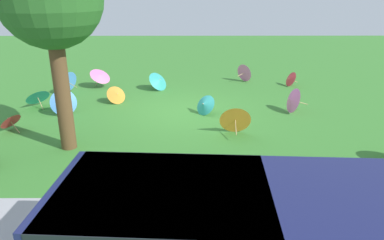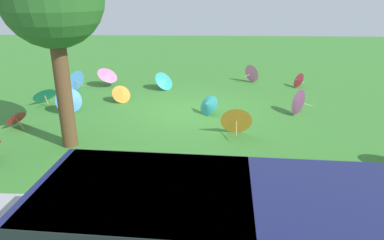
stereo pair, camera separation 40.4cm
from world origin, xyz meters
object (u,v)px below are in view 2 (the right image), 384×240
object	(u,v)px
parasol_pink_0	(296,102)
parasol_blue_0	(69,101)
parasol_pink_1	(108,74)
parasol_red_0	(298,80)
parasol_teal_0	(44,94)
parasol_orange_0	(122,94)
parasol_teal_2	(165,80)
parasol_teal_1	(208,105)
parasol_pink_4	(253,73)
parasol_red_2	(15,117)
parasol_orange_1	(236,119)
van_dark	(206,232)
parasol_blue_3	(74,80)

from	to	relation	value
parasol_pink_0	parasol_blue_0	bearing A→B (deg)	1.69
parasol_pink_1	parasol_red_0	distance (m)	7.73
parasol_red_0	parasol_teal_0	xyz separation A→B (m)	(9.26, 2.77, 0.09)
parasol_pink_1	parasol_blue_0	distance (m)	3.38
parasol_orange_0	parasol_teal_2	distance (m)	2.21
parasol_teal_1	parasol_teal_2	xyz separation A→B (m)	(1.68, -2.97, 0.04)
parasol_pink_1	parasol_pink_4	bearing A→B (deg)	-170.29
parasol_blue_0	parasol_red_2	xyz separation A→B (m)	(1.08, 1.38, -0.08)
parasol_blue_0	parasol_orange_1	xyz separation A→B (m)	(-5.23, 1.56, 0.02)
parasol_teal_1	parasol_red_2	distance (m)	5.70
parasol_pink_1	parasol_red_2	bearing A→B (deg)	72.90
parasol_pink_0	parasol_blue_0	distance (m)	7.27
parasol_red_0	parasol_red_2	distance (m)	10.41
parasol_pink_1	parasol_orange_1	size ratio (longest dim) A/B	1.25
parasol_pink_0	parasol_blue_0	size ratio (longest dim) A/B	0.93
parasol_pink_0	parasol_teal_0	xyz separation A→B (m)	(8.42, -0.55, -0.01)
parasol_orange_0	parasol_teal_0	xyz separation A→B (m)	(2.58, 0.47, 0.08)
parasol_pink_0	parasol_orange_0	bearing A→B (deg)	-9.96
parasol_pink_4	parasol_teal_0	bearing A→B (deg)	25.60
parasol_pink_4	parasol_red_0	bearing A→B (deg)	153.75
parasol_pink_0	parasol_teal_2	size ratio (longest dim) A/B	0.83
parasol_orange_0	parasol_pink_4	xyz separation A→B (m)	(-4.96, -3.14, 0.07)
van_dark	parasol_teal_0	size ratio (longest dim) A/B	4.55
parasol_orange_1	parasol_teal_2	xyz separation A→B (m)	(2.47, -4.56, -0.06)
parasol_orange_1	parasol_pink_4	size ratio (longest dim) A/B	1.15
parasol_red_0	parasol_pink_4	xyz separation A→B (m)	(1.72, -0.85, 0.08)
parasol_teal_1	parasol_blue_3	xyz separation A→B (m)	(5.20, -2.57, 0.10)
parasol_orange_0	parasol_red_2	world-z (taller)	parasol_orange_0
parasol_pink_1	parasol_pink_4	world-z (taller)	parasol_pink_1
parasol_blue_0	parasol_teal_1	world-z (taller)	parasol_blue_0
parasol_orange_1	parasol_red_0	bearing A→B (deg)	-119.40
parasol_pink_0	parasol_blue_3	xyz separation A→B (m)	(8.02, -2.39, 0.02)
parasol_blue_3	parasol_teal_2	distance (m)	3.54
parasol_red_0	parasol_teal_0	bearing A→B (deg)	16.64
parasol_teal_2	parasol_pink_4	bearing A→B (deg)	-159.07
parasol_orange_0	parasol_teal_2	bearing A→B (deg)	-127.30
parasol_pink_0	parasol_orange_1	xyz separation A→B (m)	(2.03, 1.78, 0.02)
parasol_pink_1	parasol_red_0	bearing A→B (deg)	-178.65
parasol_teal_0	parasol_red_2	size ratio (longest dim) A/B	1.35
parasol_pink_1	parasol_red_2	size ratio (longest dim) A/B	1.44
parasol_blue_0	parasol_pink_1	bearing A→B (deg)	-96.43
parasol_pink_4	parasol_teal_2	size ratio (longest dim) A/B	0.75
parasol_orange_0	parasol_teal_0	bearing A→B (deg)	10.36
parasol_teal_0	parasol_teal_1	size ratio (longest dim) A/B	1.23
van_dark	parasol_orange_1	size ratio (longest dim) A/B	5.33
parasol_blue_0	parasol_teal_2	size ratio (longest dim) A/B	0.90
parasol_blue_0	parasol_red_2	distance (m)	1.75
van_dark	parasol_pink_4	bearing A→B (deg)	-99.77
van_dark	parasol_pink_1	xyz separation A→B (m)	(4.04, -10.41, -0.41)
van_dark	parasol_red_0	xyz separation A→B (m)	(-3.68, -10.59, -0.61)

